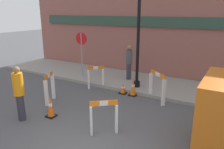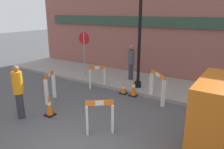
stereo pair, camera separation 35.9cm
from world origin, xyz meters
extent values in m
cube|color=gray|center=(0.00, 5.92, 0.07)|extent=(18.00, 2.83, 0.13)
cube|color=#93564C|center=(0.00, 7.41, 2.75)|extent=(18.00, 0.12, 5.50)
cube|color=#2D4738|center=(0.00, 7.30, 2.80)|extent=(16.20, 0.10, 0.50)
cylinder|color=black|center=(-0.88, 5.12, 0.25)|extent=(0.29, 0.29, 0.24)
cylinder|color=black|center=(-0.88, 5.12, 2.41)|extent=(0.13, 0.13, 4.56)
cylinder|color=gray|center=(-3.91, 5.22, 1.21)|extent=(0.06, 0.06, 2.16)
cylinder|color=red|center=(-3.91, 5.22, 2.02)|extent=(0.60, 0.07, 0.60)
cube|color=white|center=(-2.27, 4.58, 0.44)|extent=(0.14, 0.13, 0.87)
cube|color=white|center=(-2.72, 4.12, 0.44)|extent=(0.14, 0.13, 0.87)
cube|color=orange|center=(-2.50, 4.35, 0.95)|extent=(0.51, 0.53, 0.15)
cube|color=white|center=(-2.50, 4.35, 0.95)|extent=(0.17, 0.17, 0.14)
cube|color=white|center=(-3.24, 2.52, 0.48)|extent=(0.14, 0.11, 0.97)
cube|color=white|center=(-2.95, 1.90, 0.48)|extent=(0.14, 0.11, 0.97)
cube|color=orange|center=(-3.09, 2.21, 1.04)|extent=(0.34, 0.68, 0.15)
cube|color=white|center=(-3.09, 2.21, 1.04)|extent=(0.12, 0.21, 0.14)
cube|color=white|center=(-0.44, 1.15, 0.42)|extent=(0.13, 0.14, 0.85)
cube|color=white|center=(0.10, 1.60, 0.42)|extent=(0.13, 0.14, 0.85)
cube|color=orange|center=(-0.17, 1.37, 0.92)|extent=(0.60, 0.51, 0.15)
cube|color=white|center=(-0.17, 1.37, 0.92)|extent=(0.19, 0.17, 0.14)
cube|color=white|center=(0.66, 4.06, 0.49)|extent=(0.13, 0.14, 0.99)
cube|color=white|center=(-0.06, 4.64, 0.49)|extent=(0.13, 0.14, 0.99)
cube|color=orange|center=(0.30, 4.35, 1.06)|extent=(0.78, 0.64, 0.15)
cube|color=white|center=(0.30, 4.35, 1.06)|extent=(0.25, 0.21, 0.14)
cube|color=black|center=(-1.17, 4.40, 0.02)|extent=(0.30, 0.30, 0.04)
cone|color=orange|center=(-1.17, 4.40, 0.25)|extent=(0.23, 0.22, 0.42)
cylinder|color=white|center=(-1.17, 4.40, 0.27)|extent=(0.13, 0.13, 0.06)
cube|color=black|center=(-2.20, 1.36, 0.02)|extent=(0.30, 0.30, 0.04)
cone|color=orange|center=(-2.20, 1.36, 0.39)|extent=(0.22, 0.23, 0.69)
cylinder|color=white|center=(-2.20, 1.36, 0.42)|extent=(0.13, 0.13, 0.10)
cube|color=black|center=(-0.71, 4.40, 0.02)|extent=(0.30, 0.30, 0.04)
cone|color=orange|center=(-0.71, 4.40, 0.39)|extent=(0.23, 0.22, 0.70)
cylinder|color=white|center=(-0.71, 4.40, 0.42)|extent=(0.13, 0.13, 0.10)
cylinder|color=#33333D|center=(-2.84, 0.74, 0.42)|extent=(0.31, 0.31, 0.84)
cylinder|color=orange|center=(-2.84, 0.74, 1.19)|extent=(0.44, 0.44, 0.70)
sphere|color=#8E6647|center=(-2.84, 0.74, 1.64)|extent=(0.27, 0.27, 0.20)
cylinder|color=#33333D|center=(-1.66, 5.93, 0.53)|extent=(0.27, 0.27, 0.78)
cylinder|color=#4C4C51|center=(-1.66, 5.93, 1.24)|extent=(0.38, 0.38, 0.65)
sphere|color=#8E6647|center=(-1.66, 5.93, 1.68)|extent=(0.27, 0.27, 0.23)
camera|label=1|loc=(2.78, -3.18, 3.31)|focal=35.00mm
camera|label=2|loc=(3.09, -2.99, 3.31)|focal=35.00mm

